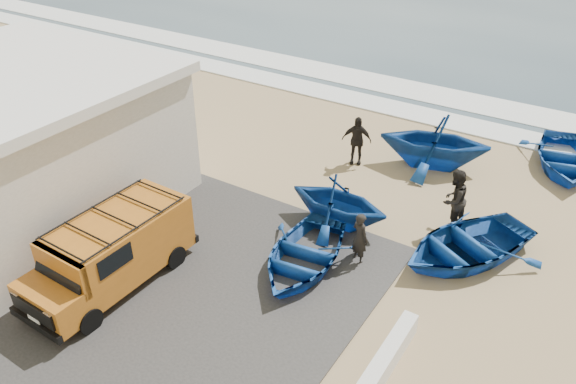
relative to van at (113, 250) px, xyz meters
The scene contains 13 objects.
ground 3.44m from the van, 49.80° to the left, with size 160.00×160.00×0.00m, color tan.
slab 1.15m from the van, 77.26° to the left, with size 12.00×10.00×0.05m, color #3E3B39.
surf_line 14.69m from the van, 81.71° to the left, with size 180.00×1.60×0.06m, color white.
surf_wash 17.16m from the van, 82.91° to the left, with size 180.00×2.20×0.04m, color white.
van is the anchor object (origin of this frame).
boat_near_left 4.96m from the van, 40.23° to the left, with size 2.70×3.79×0.78m, color #14499D.
boat_near_right 9.45m from the van, 38.94° to the left, with size 2.96×4.14×0.86m, color #14499D.
boat_mid_left 6.52m from the van, 56.76° to the left, with size 2.67×3.09×1.63m, color #14499D.
boat_far_left 11.49m from the van, 65.98° to the left, with size 3.26×3.78×1.99m, color #14499D.
boat_far_right 15.51m from the van, 55.95° to the left, with size 2.90×4.06×0.84m, color #14499D.
fisherman_front 6.46m from the van, 40.44° to the left, with size 0.57×0.37×1.55m, color black.
fisherman_middle 9.66m from the van, 47.85° to the left, with size 0.92×0.72×1.90m, color black.
fisherman_back 9.48m from the van, 76.13° to the left, with size 1.05×0.44×1.79m, color black.
Camera 1 is at (7.76, -9.64, 9.78)m, focal length 35.00 mm.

